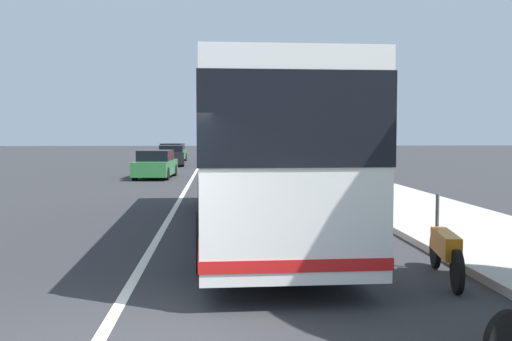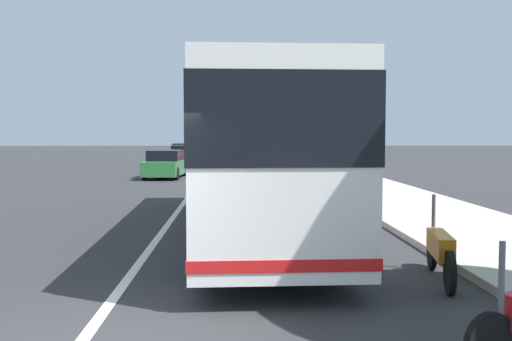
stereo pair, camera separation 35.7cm
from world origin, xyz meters
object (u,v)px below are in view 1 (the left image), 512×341
Objects in this scene: coach_bus at (253,147)px; car_oncoming at (231,153)px; car_ahead_same_lane at (171,156)px; car_side_street at (172,153)px; car_far_distant at (156,165)px; motorcycle_mid_row at (445,249)px.

car_oncoming is (37.38, -0.37, -1.30)m from coach_bus.
car_side_street reaches higher than car_ahead_same_lane.
coach_bus is 35.66m from car_side_street.
coach_bus is at bearing 16.40° from car_far_distant.
coach_bus is at bearing 4.06° from car_ahead_same_lane.
car_far_distant is 11.91m from car_ahead_same_lane.
car_ahead_same_lane is 0.99× the size of car_side_street.
car_ahead_same_lane is (33.64, 6.82, 0.24)m from motorcycle_mid_row.
coach_bus is at bearing 11.57° from car_side_street.
car_ahead_same_lane reaches higher than car_far_distant.
car_side_street is (35.35, 4.51, -1.25)m from coach_bus.
motorcycle_mid_row is 34.33m from car_ahead_same_lane.
coach_bus is 2.75× the size of car_far_distant.
car_ahead_same_lane is at bearing -176.02° from car_far_distant.
car_far_distant is 20.77m from car_oncoming.
car_far_distant is (17.07, 3.98, -1.27)m from coach_bus.
car_side_street is at bearing -175.08° from car_far_distant.
car_far_distant reaches higher than motorcycle_mid_row.
car_ahead_same_lane is (28.98, 4.13, -1.24)m from coach_bus.
motorcycle_mid_row is at bearing -151.69° from coach_bus.
car_ahead_same_lane reaches higher than car_oncoming.
car_side_street is (40.02, 7.20, 0.23)m from motorcycle_mid_row.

